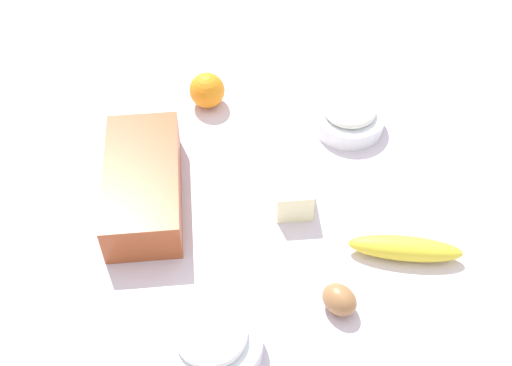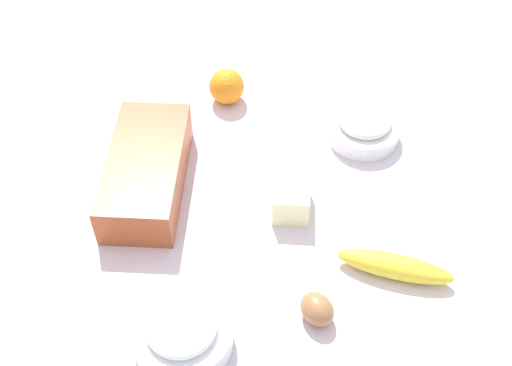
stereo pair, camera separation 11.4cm
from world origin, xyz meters
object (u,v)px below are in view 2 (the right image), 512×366
Objects in this scene: flour_bowl at (364,127)px; orange_fruit at (227,86)px; loaf_pan at (146,170)px; sugar_bowl at (182,333)px; egg_near_butter at (317,309)px; butter_block at (291,196)px; banana at (395,266)px.

flour_bowl is 0.29m from orange_fruit.
loaf_pan is 0.43m from flour_bowl.
orange_fruit reaches higher than sugar_bowl.
orange_fruit is at bearing 6.98° from egg_near_butter.
flour_bowl reaches higher than butter_block.
sugar_bowl is at bearing -161.31° from loaf_pan.
loaf_pan is 1.59× the size of banana.
egg_near_butter is at bearing 154.18° from flour_bowl.
loaf_pan is at bearing 69.16° from butter_block.
loaf_pan is 0.28m from orange_fruit.
banana is 3.18× the size of egg_near_butter.
loaf_pan reaches higher than butter_block.
egg_near_butter is (-0.06, 0.14, 0.00)m from banana.
flour_bowl is at bearing -25.82° from egg_near_butter.
flour_bowl reaches higher than banana.
flour_bowl is (0.06, -0.42, -0.01)m from loaf_pan.
egg_near_butter is at bearing 111.84° from banana.
butter_block is at bearing -166.95° from orange_fruit.
banana is (-0.26, -0.39, -0.02)m from loaf_pan.
egg_near_butter is (-0.38, 0.18, -0.00)m from flour_bowl.
flour_bowl is 0.55m from sugar_bowl.
loaf_pan is 4.16× the size of orange_fruit.
sugar_bowl is 1.69× the size of butter_block.
flour_bowl is 1.57× the size of butter_block.
banana is 0.16m from egg_near_butter.
egg_near_butter is at bearing 178.47° from butter_block.
sugar_bowl is 0.32m from butter_block.
banana is 0.22m from butter_block.
loaf_pan reaches higher than banana.
flour_bowl is 0.75× the size of banana.
sugar_bowl is 0.36m from banana.
sugar_bowl reaches higher than flour_bowl.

